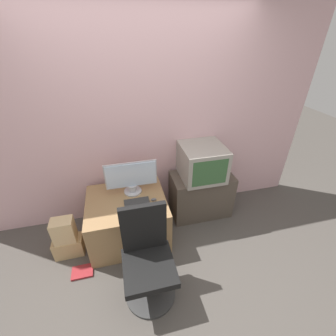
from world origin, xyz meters
name	(u,v)px	position (x,y,z in m)	size (l,w,h in m)	color
ground_plane	(169,293)	(0.00, 0.00, 0.00)	(12.00, 12.00, 0.00)	#4C4742
wall_back	(142,122)	(0.00, 1.32, 1.30)	(4.40, 0.05, 2.60)	beige
desk	(128,218)	(-0.30, 0.84, 0.28)	(0.90, 0.78, 0.57)	#937047
side_stand	(201,194)	(0.71, 1.04, 0.31)	(0.80, 0.44, 0.61)	#4C4238
main_monitor	(132,178)	(-0.20, 0.98, 0.77)	(0.59, 0.21, 0.40)	#B2B2B7
keyboard	(137,202)	(-0.18, 0.77, 0.58)	(0.28, 0.14, 0.01)	#2D2D2D
mouse	(154,200)	(0.01, 0.76, 0.58)	(0.07, 0.03, 0.03)	#4C4C51
crt_tv	(202,162)	(0.68, 1.04, 0.82)	(0.52, 0.53, 0.42)	gray
office_chair	(148,261)	(-0.17, 0.11, 0.42)	(0.49, 0.49, 0.97)	#333333
cardboard_box_lower	(69,246)	(-1.00, 0.73, 0.11)	(0.32, 0.18, 0.23)	tan
cardboard_box_upper	(64,231)	(-1.00, 0.73, 0.37)	(0.23, 0.17, 0.29)	#D1B27F
book	(82,272)	(-0.85, 0.44, 0.01)	(0.22, 0.16, 0.02)	maroon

